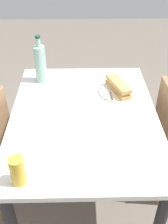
{
  "coord_description": "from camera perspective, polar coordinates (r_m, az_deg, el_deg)",
  "views": [
    {
      "loc": [
        -1.3,
        0.03,
        1.73
      ],
      "look_at": [
        0.0,
        0.0,
        0.76
      ],
      "focal_mm": 44.17,
      "sensor_mm": 36.0,
      "label": 1
    }
  ],
  "objects": [
    {
      "name": "ground_plane",
      "position": [
        2.16,
        0.0,
        -16.3
      ],
      "size": [
        8.0,
        8.0,
        0.0
      ],
      "primitive_type": "plane",
      "color": "#6B6056"
    },
    {
      "name": "dining_table",
      "position": [
        1.7,
        0.0,
        -3.45
      ],
      "size": [
        1.16,
        0.87,
        0.74
      ],
      "color": "silver",
      "rests_on": "ground"
    },
    {
      "name": "plate_near",
      "position": [
        1.84,
        6.97,
        4.21
      ],
      "size": [
        0.25,
        0.25,
        0.01
      ],
      "primitive_type": "cylinder",
      "color": "silver",
      "rests_on": "dining_table"
    },
    {
      "name": "baguette_sandwich_near",
      "position": [
        1.82,
        7.07,
        5.31
      ],
      "size": [
        0.25,
        0.15,
        0.07
      ],
      "color": "tan",
      "rests_on": "plate_near"
    },
    {
      "name": "knife_near",
      "position": [
        1.8,
        5.47,
        3.96
      ],
      "size": [
        0.18,
        0.03,
        0.01
      ],
      "color": "silver",
      "rests_on": "plate_near"
    },
    {
      "name": "water_bottle",
      "position": [
        1.92,
        -9.03,
        9.93
      ],
      "size": [
        0.08,
        0.08,
        0.33
      ],
      "color": "#99C6B7",
      "rests_on": "dining_table"
    },
    {
      "name": "beer_glass",
      "position": [
        1.25,
        -13.59,
        -11.73
      ],
      "size": [
        0.07,
        0.07,
        0.14
      ],
      "primitive_type": "cylinder",
      "color": "gold",
      "rests_on": "dining_table"
    }
  ]
}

